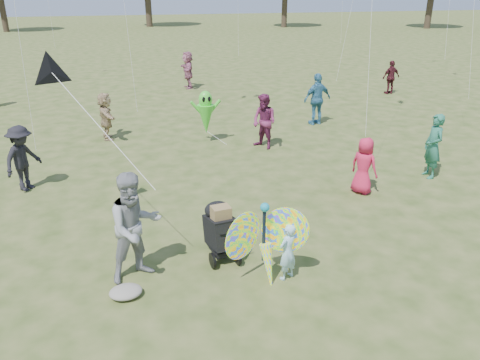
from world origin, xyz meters
name	(u,v)px	position (x,y,z in m)	size (l,w,h in m)	color
ground	(270,261)	(0.00, 0.00, 0.00)	(160.00, 160.00, 0.00)	#51592B
child_girl	(288,252)	(0.12, -0.59, 0.54)	(0.40, 0.26, 1.08)	#A7D8ED
adult_man	(135,227)	(-2.43, 0.13, 1.01)	(0.98, 0.76, 2.01)	gray
grey_bag	(126,292)	(-2.70, -0.42, 0.09)	(0.56, 0.46, 0.18)	gray
crowd_a	(364,166)	(3.25, 2.49, 0.72)	(0.71, 0.46, 1.45)	#CC2045
crowd_b	(22,158)	(-5.00, 4.83, 0.85)	(1.09, 0.63, 1.69)	black
crowd_c	(317,99)	(4.62, 8.64, 0.95)	(1.12, 0.46, 1.90)	teal
crowd_d	(106,116)	(-2.99, 8.73, 0.80)	(1.48, 0.47, 1.59)	tan
crowd_e	(264,122)	(1.88, 6.46, 0.87)	(0.85, 0.66, 1.75)	#70254D
crowd_f	(433,146)	(5.54, 2.97, 0.88)	(0.64, 0.42, 1.76)	#286B54
crowd_h	(391,77)	(10.17, 12.70, 0.79)	(0.92, 0.38, 1.57)	#45171E
crowd_j	(188,70)	(0.98, 16.51, 0.91)	(1.69, 0.54, 1.82)	#A65E78
jogging_stroller	(220,227)	(-0.86, 0.46, 0.61)	(0.58, 1.09, 1.09)	black
butterfly_kite	(266,243)	(-0.27, -0.54, 0.75)	(1.74, 0.75, 1.70)	#FF5228
delta_kite_rig	(52,73)	(-3.69, 2.49, 3.30)	(2.13, 2.60, 2.11)	black
alien_kite	(206,114)	(0.20, 7.48, 0.97)	(1.12, 0.69, 1.74)	#47D632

